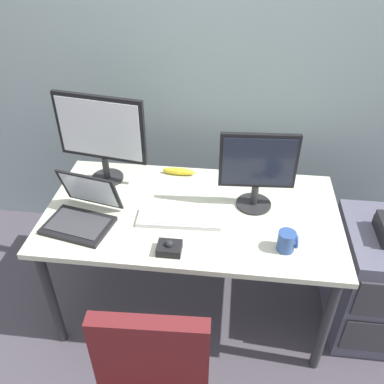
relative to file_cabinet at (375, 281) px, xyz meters
name	(u,v)px	position (x,y,z in m)	size (l,w,h in m)	color
ground_plane	(192,301)	(-0.99, 0.02, -0.33)	(8.00, 8.00, 0.00)	#4A444F
back_wall	(208,28)	(-0.99, 0.77, 1.07)	(6.00, 0.10, 2.80)	#91A5A8
desk	(192,222)	(-0.99, 0.02, 0.30)	(1.49, 0.80, 0.70)	beige
file_cabinet	(375,281)	(0.00, 0.00, 0.00)	(0.42, 0.53, 0.66)	#555568
monitor_main	(101,133)	(-1.50, 0.25, 0.66)	(0.49, 0.18, 0.50)	#262628
monitor_side	(258,167)	(-0.68, 0.11, 0.60)	(0.38, 0.18, 0.41)	#262628
keyboard	(179,218)	(-1.04, -0.06, 0.38)	(0.42, 0.15, 0.03)	silver
laptop	(82,212)	(-1.51, -0.11, 0.42)	(0.36, 0.35, 0.23)	black
trackball_mouse	(169,248)	(-1.06, -0.28, 0.39)	(0.11, 0.09, 0.07)	black
coffee_mug	(287,241)	(-0.54, -0.20, 0.42)	(0.09, 0.08, 0.10)	#2E4D8E
banana	(179,171)	(-1.10, 0.34, 0.39)	(0.19, 0.04, 0.04)	yellow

